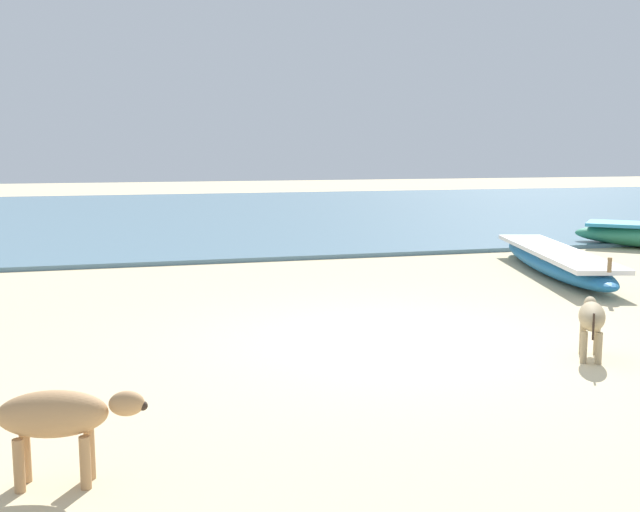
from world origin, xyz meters
TOP-DOWN VIEW (x-y plane):
  - ground at (0.00, 0.00)m, footprint 80.00×80.00m
  - sea_water at (0.00, 16.02)m, footprint 60.00×20.00m
  - fishing_boat_1 at (4.15, 3.41)m, footprint 2.04×4.94m
  - calf_near_dun at (1.65, -1.11)m, footprint 0.60×0.80m
  - calf_far_tan at (-3.23, -2.71)m, footprint 0.93×0.37m

SIDE VIEW (x-z plane):
  - ground at x=0.00m, z-range 0.00..0.00m
  - sea_water at x=0.00m, z-range 0.00..0.08m
  - fishing_boat_1 at x=4.15m, z-range -0.08..0.52m
  - calf_near_dun at x=1.65m, z-range 0.12..0.69m
  - calf_far_tan at x=-3.23m, z-range 0.13..0.73m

